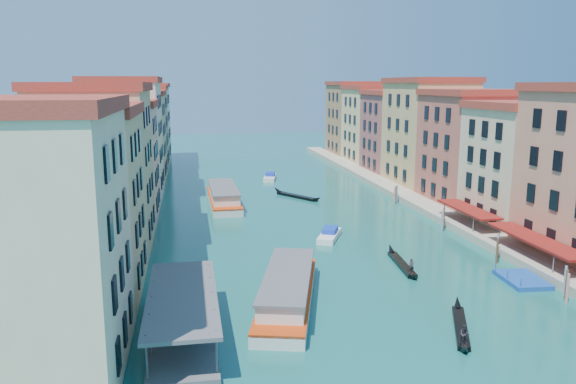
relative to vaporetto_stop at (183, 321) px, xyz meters
name	(u,v)px	position (x,y,z in m)	size (l,w,h in m)	color
left_bank_palazzos	(121,147)	(-10.00, 52.68, 8.27)	(12.80, 128.40, 21.00)	beige
right_bank_palazzos	(441,140)	(46.00, 53.00, 8.31)	(12.80, 128.40, 21.00)	#974332
quay	(397,192)	(38.00, 53.00, -0.94)	(4.00, 140.00, 1.00)	gray
restaurant_awnings	(539,241)	(38.19, 11.00, 1.55)	(3.20, 44.55, 3.12)	maroon
vaporetto_stop	(183,321)	(0.00, 0.00, 0.00)	(5.40, 16.40, 3.65)	#5B5B5D
mooring_poles_right	(485,243)	(35.10, 16.80, -0.14)	(1.44, 54.24, 3.20)	#50321B
mooring_poles_left	(151,325)	(-2.50, 0.00, -0.14)	(0.24, 8.24, 3.20)	#50321B
vaporetto_near	(288,289)	(9.41, 5.77, -0.16)	(9.16, 19.63, 2.85)	silver
vaporetto_far	(223,196)	(6.32, 50.21, -0.09)	(4.86, 20.26, 3.00)	silver
gondola_fore	(402,263)	(23.67, 13.93, -1.07)	(1.86, 11.02, 2.20)	black
gondola_right	(461,326)	(22.29, -2.62, -1.04)	(4.88, 10.01, 2.11)	black
gondola_far	(296,195)	(19.31, 53.53, -1.09)	(7.45, 10.67, 1.73)	black
motorboat_mid	(330,235)	(18.57, 26.27, -0.91)	(4.67, 6.85, 1.37)	white
motorboat_far	(270,177)	(17.48, 72.96, -0.87)	(3.75, 7.42, 1.47)	silver
blue_dock	(522,280)	(33.89, 7.01, -1.21)	(4.11, 5.84, 0.47)	#194BA4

